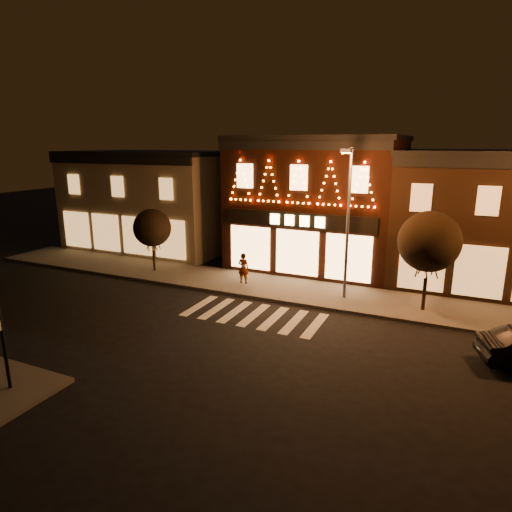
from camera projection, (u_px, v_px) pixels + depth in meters
The scene contains 9 objects.
ground at pixel (211, 350), 17.31m from camera, with size 120.00×120.00×0.00m, color black.
sidewalk_far at pixel (320, 294), 23.53m from camera, with size 44.00×4.00×0.15m, color #47423D.
building_left at pixel (155, 200), 33.97m from camera, with size 12.20×8.28×7.30m.
building_pulp at pixel (319, 202), 28.59m from camera, with size 10.20×8.34×8.30m.
building_right_a at pixel (482, 218), 24.87m from camera, with size 9.20×8.28×7.50m.
streetlamp_mid at pixel (348, 213), 21.53m from camera, with size 0.49×1.72×7.52m.
tree_left at pixel (152, 228), 26.96m from camera, with size 2.31×2.31×3.86m.
tree_right at pixel (429, 242), 20.30m from camera, with size 2.83×2.83×4.73m.
pedestrian at pixel (243, 268), 24.91m from camera, with size 0.64×0.42×1.75m, color gray.
Camera 1 is at (8.20, -13.69, 7.84)m, focal length 31.05 mm.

